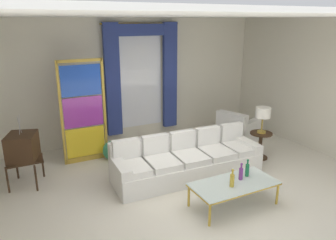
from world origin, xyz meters
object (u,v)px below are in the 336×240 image
at_px(bottle_blue_decanter, 241,173).
at_px(stained_glass_divider, 84,114).
at_px(vintage_tv, 22,148).
at_px(bottle_crystal_tall, 232,180).
at_px(round_side_table, 260,143).
at_px(armchair_white, 237,131).
at_px(bottle_amber_squat, 247,169).
at_px(couch_white_long, 186,160).
at_px(peacock_figurine, 114,151).
at_px(table_lamp_brass, 263,114).
at_px(coffee_table, 234,185).

xyz_separation_m(bottle_blue_decanter, stained_glass_divider, (-1.89, 2.85, 0.53)).
bearing_deg(bottle_blue_decanter, vintage_tv, 144.23).
height_order(bottle_crystal_tall, round_side_table, bottle_crystal_tall).
relative_size(armchair_white, stained_glass_divider, 0.47).
relative_size(bottle_blue_decanter, bottle_amber_squat, 0.97).
relative_size(armchair_white, round_side_table, 1.75).
height_order(bottle_amber_squat, stained_glass_divider, stained_glass_divider).
relative_size(couch_white_long, stained_glass_divider, 1.34).
height_order(bottle_crystal_tall, stained_glass_divider, stained_glass_divider).
relative_size(peacock_figurine, round_side_table, 1.01).
bearing_deg(bottle_amber_squat, couch_white_long, 111.49).
bearing_deg(stained_glass_divider, bottle_amber_squat, -53.64).
bearing_deg(vintage_tv, armchair_white, 0.41).
bearing_deg(peacock_figurine, stained_glass_divider, 150.88).
distance_m(couch_white_long, armchair_white, 2.31).
bearing_deg(couch_white_long, table_lamp_brass, -1.13).
distance_m(vintage_tv, round_side_table, 4.84).
bearing_deg(bottle_amber_squat, bottle_blue_decanter, -164.28).
xyz_separation_m(bottle_crystal_tall, stained_glass_divider, (-1.61, 2.98, 0.53)).
xyz_separation_m(bottle_blue_decanter, bottle_crystal_tall, (-0.28, -0.13, 0.00)).
xyz_separation_m(bottle_crystal_tall, table_lamp_brass, (1.84, 1.37, 0.50)).
bearing_deg(bottle_blue_decanter, couch_white_long, 103.66).
xyz_separation_m(bottle_amber_squat, table_lamp_brass, (1.39, 1.19, 0.49)).
relative_size(bottle_blue_decanter, armchair_white, 0.29).
height_order(bottle_amber_squat, peacock_figurine, bottle_amber_squat).
xyz_separation_m(bottle_blue_decanter, vintage_tv, (-3.15, 2.27, 0.20)).
bearing_deg(vintage_tv, stained_glass_divider, 24.73).
xyz_separation_m(stained_glass_divider, round_side_table, (3.45, -1.61, -0.70)).
relative_size(bottle_blue_decanter, vintage_tv, 0.22).
height_order(bottle_crystal_tall, bottle_amber_squat, bottle_amber_squat).
distance_m(stained_glass_divider, table_lamp_brass, 3.81).
height_order(armchair_white, peacock_figurine, armchair_white).
height_order(vintage_tv, peacock_figurine, vintage_tv).
relative_size(stained_glass_divider, peacock_figurine, 3.67).
distance_m(armchair_white, peacock_figurine, 3.13).
relative_size(vintage_tv, stained_glass_divider, 0.61).
height_order(couch_white_long, bottle_amber_squat, couch_white_long).
xyz_separation_m(bottle_amber_squat, peacock_figurine, (-1.54, 2.51, -0.31)).
xyz_separation_m(coffee_table, stained_glass_divider, (-1.72, 2.90, 0.68)).
distance_m(bottle_amber_squat, armchair_white, 2.77).
bearing_deg(vintage_tv, peacock_figurine, 9.09).
height_order(coffee_table, vintage_tv, vintage_tv).
bearing_deg(peacock_figurine, bottle_amber_squat, -58.54).
distance_m(coffee_table, stained_glass_divider, 3.44).
relative_size(peacock_figurine, table_lamp_brass, 1.05).
height_order(coffee_table, bottle_blue_decanter, bottle_blue_decanter).
bearing_deg(table_lamp_brass, coffee_table, -143.29).
bearing_deg(table_lamp_brass, stained_glass_divider, 154.94).
height_order(couch_white_long, coffee_table, couch_white_long).
relative_size(bottle_blue_decanter, table_lamp_brass, 0.52).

